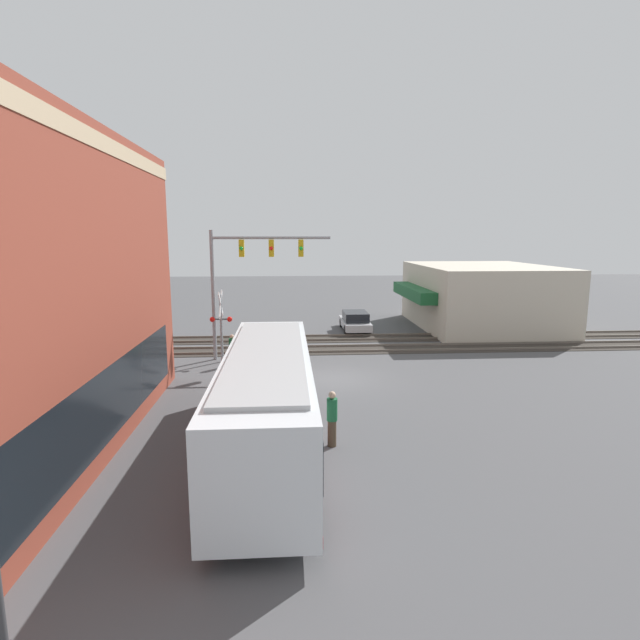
{
  "coord_description": "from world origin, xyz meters",
  "views": [
    {
      "loc": [
        -22.47,
        2.18,
        6.65
      ],
      "look_at": [
        2.68,
        0.49,
        2.36
      ],
      "focal_mm": 28.0,
      "sensor_mm": 36.0,
      "label": 1
    }
  ],
  "objects_px": {
    "city_bus": "(268,397)",
    "crossing_signal": "(221,319)",
    "parked_car_silver": "(355,322)",
    "pedestrian_at_crossing": "(232,350)",
    "pedestrian_near_bus": "(332,418)"
  },
  "relations": [
    {
      "from": "city_bus",
      "to": "crossing_signal",
      "type": "xyz_separation_m",
      "value": [
        11.4,
        2.84,
        0.52
      ]
    },
    {
      "from": "city_bus",
      "to": "pedestrian_near_bus",
      "type": "height_order",
      "value": "city_bus"
    },
    {
      "from": "pedestrian_at_crossing",
      "to": "city_bus",
      "type": "bearing_deg",
      "value": -168.15
    },
    {
      "from": "parked_car_silver",
      "to": "pedestrian_at_crossing",
      "type": "bearing_deg",
      "value": 140.21
    },
    {
      "from": "crossing_signal",
      "to": "parked_car_silver",
      "type": "relative_size",
      "value": 0.85
    },
    {
      "from": "city_bus",
      "to": "parked_car_silver",
      "type": "xyz_separation_m",
      "value": [
        19.66,
        -5.4,
        -1.13
      ]
    },
    {
      "from": "city_bus",
      "to": "crossing_signal",
      "type": "bearing_deg",
      "value": 14.01
    },
    {
      "from": "pedestrian_at_crossing",
      "to": "pedestrian_near_bus",
      "type": "xyz_separation_m",
      "value": [
        -10.24,
        -4.22,
        0.09
      ]
    },
    {
      "from": "city_bus",
      "to": "crossing_signal",
      "type": "relative_size",
      "value": 3.06
    },
    {
      "from": "parked_car_silver",
      "to": "pedestrian_near_bus",
      "type": "distance_m",
      "value": 19.67
    },
    {
      "from": "city_bus",
      "to": "pedestrian_at_crossing",
      "type": "relative_size",
      "value": 7.07
    },
    {
      "from": "pedestrian_near_bus",
      "to": "parked_car_silver",
      "type": "bearing_deg",
      "value": -9.93
    },
    {
      "from": "parked_car_silver",
      "to": "pedestrian_at_crossing",
      "type": "xyz_separation_m",
      "value": [
        -9.14,
        7.61,
        0.19
      ]
    },
    {
      "from": "parked_car_silver",
      "to": "pedestrian_at_crossing",
      "type": "distance_m",
      "value": 11.89
    },
    {
      "from": "city_bus",
      "to": "pedestrian_at_crossing",
      "type": "height_order",
      "value": "city_bus"
    }
  ]
}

